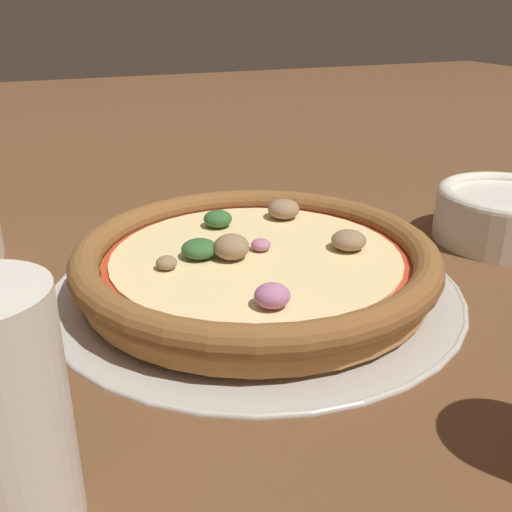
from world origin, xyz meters
name	(u,v)px	position (x,y,z in m)	size (l,w,h in m)	color
ground_plane	(256,289)	(0.00, 0.00, 0.00)	(3.00, 3.00, 0.00)	brown
pizza_tray	(256,285)	(0.00, 0.00, 0.00)	(0.34, 0.34, 0.01)	#B7B2A8
pizza	(256,260)	(0.00, 0.00, 0.03)	(0.30, 0.30, 0.04)	#BC7F42
bowl_near	(507,213)	(-0.01, 0.27, 0.03)	(0.14, 0.14, 0.05)	silver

